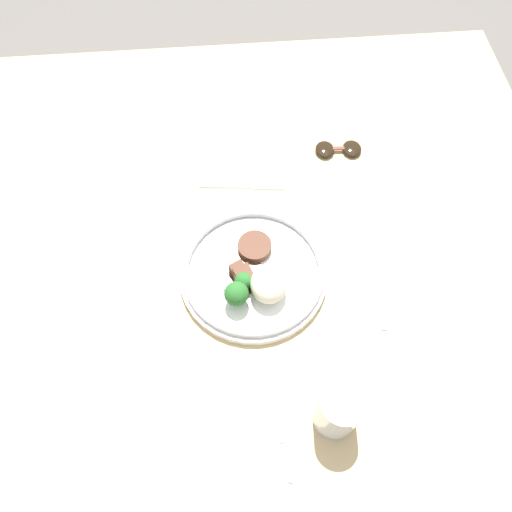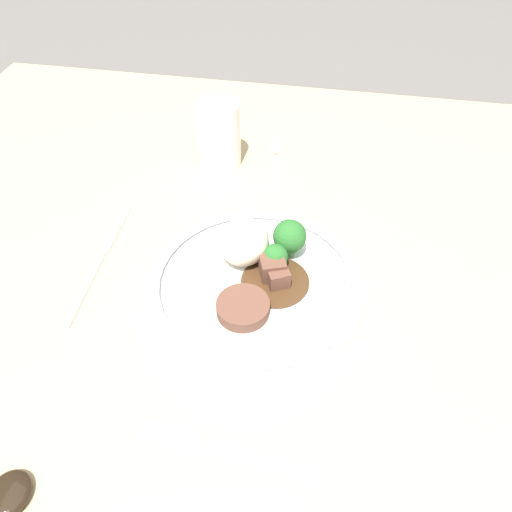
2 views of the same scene
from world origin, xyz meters
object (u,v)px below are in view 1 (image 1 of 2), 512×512
object	(u,v)px
juice_glass	(338,411)
plate	(254,274)
spoon	(284,451)
knife	(370,278)
fork	(250,186)
sunglasses	(338,149)

from	to	relation	value
juice_glass	plate	bearing A→B (deg)	-157.54
spoon	knife	bearing A→B (deg)	138.33
fork	sunglasses	xyz separation A→B (m)	(-0.08, 0.20, 0.01)
juice_glass	knife	size ratio (longest dim) A/B	0.47
plate	fork	world-z (taller)	plate
knife	sunglasses	size ratio (longest dim) A/B	2.23
fork	knife	size ratio (longest dim) A/B	0.79
juice_glass	spoon	world-z (taller)	juice_glass
sunglasses	knife	bearing A→B (deg)	4.45
spoon	sunglasses	bearing A→B (deg)	155.14
plate	sunglasses	world-z (taller)	plate
juice_glass	sunglasses	xyz separation A→B (m)	(-0.56, 0.10, -0.04)
plate	fork	size ratio (longest dim) A/B	1.53
plate	sunglasses	bearing A→B (deg)	144.58
plate	fork	bearing A→B (deg)	177.14
spoon	juice_glass	bearing A→B (deg)	109.63
plate	knife	distance (m)	0.22
plate	sunglasses	size ratio (longest dim) A/B	2.70
sunglasses	plate	bearing A→B (deg)	-32.58
juice_glass	spoon	bearing A→B (deg)	-62.77
juice_glass	knife	xyz separation A→B (m)	(-0.24, 0.11, -0.05)
fork	spoon	distance (m)	0.52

